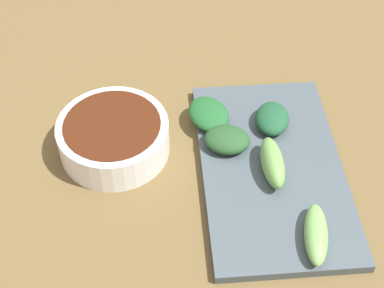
# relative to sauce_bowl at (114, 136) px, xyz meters

# --- Properties ---
(tabletop) EXTENTS (2.10, 2.10, 0.02)m
(tabletop) POSITION_rel_sauce_bowl_xyz_m (0.12, -0.04, -0.03)
(tabletop) COLOR brown
(tabletop) RESTS_ON ground
(sauce_bowl) EXTENTS (0.13, 0.13, 0.05)m
(sauce_bowl) POSITION_rel_sauce_bowl_xyz_m (0.00, 0.00, 0.00)
(sauce_bowl) COLOR white
(sauce_bowl) RESTS_ON tabletop
(serving_plate) EXTENTS (0.16, 0.28, 0.01)m
(serving_plate) POSITION_rel_sauce_bowl_xyz_m (0.18, -0.05, -0.02)
(serving_plate) COLOR #434F56
(serving_plate) RESTS_ON tabletop
(broccoli_stalk_0) EXTENTS (0.03, 0.07, 0.03)m
(broccoli_stalk_0) POSITION_rel_sauce_bowl_xyz_m (0.18, -0.06, 0.00)
(broccoli_stalk_0) COLOR #679E4D
(broccoli_stalk_0) RESTS_ON serving_plate
(broccoli_leafy_1) EXTENTS (0.05, 0.06, 0.02)m
(broccoli_leafy_1) POSITION_rel_sauce_bowl_xyz_m (0.20, 0.01, -0.00)
(broccoli_leafy_1) COLOR #1C4D2E
(broccoli_leafy_1) RESTS_ON serving_plate
(broccoli_leafy_2) EXTENTS (0.06, 0.06, 0.02)m
(broccoli_leafy_2) POSITION_rel_sauce_bowl_xyz_m (0.14, -0.02, -0.00)
(broccoli_leafy_2) COLOR #254C27
(broccoli_leafy_2) RESTS_ON serving_plate
(broccoli_stalk_3) EXTENTS (0.04, 0.08, 0.02)m
(broccoli_stalk_3) POSITION_rel_sauce_bowl_xyz_m (0.21, -0.15, -0.00)
(broccoli_stalk_3) COLOR #71A956
(broccoli_stalk_3) RESTS_ON serving_plate
(broccoli_leafy_4) EXTENTS (0.07, 0.07, 0.02)m
(broccoli_leafy_4) POSITION_rel_sauce_bowl_xyz_m (0.12, 0.03, -0.00)
(broccoli_leafy_4) COLOR #1E5729
(broccoli_leafy_4) RESTS_ON serving_plate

